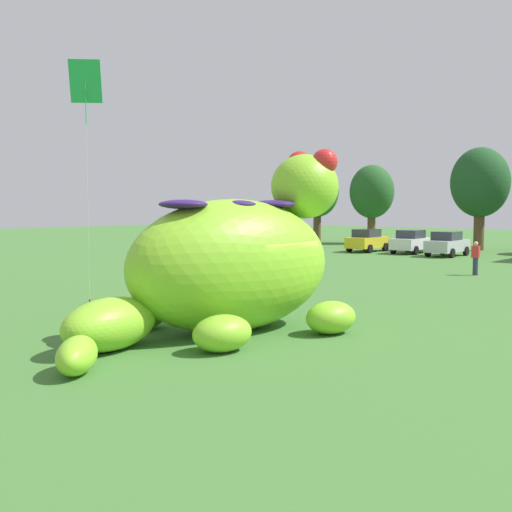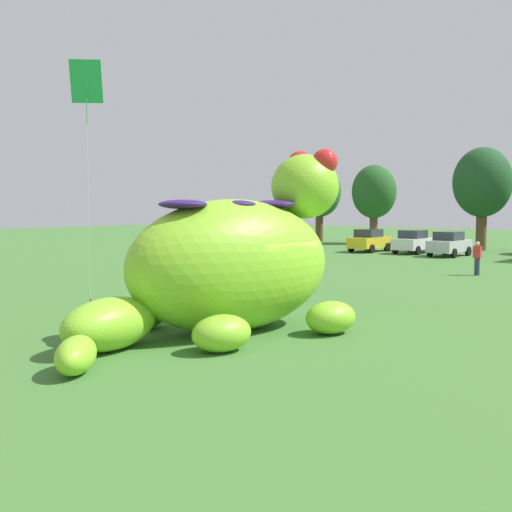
% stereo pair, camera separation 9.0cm
% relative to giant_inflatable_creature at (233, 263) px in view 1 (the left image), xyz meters
% --- Properties ---
extents(ground_plane, '(160.00, 160.00, 0.00)m').
position_rel_giant_inflatable_creature_xyz_m(ground_plane, '(0.40, 0.93, -1.91)').
color(ground_plane, '#427533').
extents(giant_inflatable_creature, '(5.86, 10.42, 5.21)m').
position_rel_giant_inflatable_creature_xyz_m(giant_inflatable_creature, '(0.00, 0.00, 0.00)').
color(giant_inflatable_creature, '#8CD12D').
rests_on(giant_inflatable_creature, ground).
extents(car_yellow, '(2.11, 4.18, 1.72)m').
position_rel_giant_inflatable_creature_xyz_m(car_yellow, '(-13.29, 29.69, -1.05)').
color(car_yellow, yellow).
rests_on(car_yellow, ground).
extents(car_white, '(2.15, 4.21, 1.72)m').
position_rel_giant_inflatable_creature_xyz_m(car_white, '(-9.93, 30.30, -1.05)').
color(car_white, white).
rests_on(car_white, ground).
extents(car_silver, '(2.03, 4.15, 1.72)m').
position_rel_giant_inflatable_creature_xyz_m(car_silver, '(-6.80, 29.46, -1.05)').
color(car_silver, '#B7BABF').
rests_on(car_silver, ground).
extents(tree_far_left, '(4.15, 4.15, 7.37)m').
position_rel_giant_inflatable_creature_xyz_m(tree_far_left, '(-24.13, 38.56, 2.91)').
color(tree_far_left, brown).
rests_on(tree_far_left, ground).
extents(tree_left, '(4.06, 4.06, 7.20)m').
position_rel_giant_inflatable_creature_xyz_m(tree_left, '(-18.39, 39.03, 2.80)').
color(tree_left, brown).
rests_on(tree_left, ground).
extents(tree_mid_left, '(4.52, 4.52, 8.02)m').
position_rel_giant_inflatable_creature_xyz_m(tree_mid_left, '(-7.43, 36.71, 3.34)').
color(tree_mid_left, brown).
rests_on(tree_mid_left, ground).
extents(spectator_near_inflatable, '(0.38, 0.26, 1.71)m').
position_rel_giant_inflatable_creature_xyz_m(spectator_near_inflatable, '(-8.13, 9.68, -1.05)').
color(spectator_near_inflatable, '#726656').
rests_on(spectator_near_inflatable, ground).
extents(spectator_mid_field, '(0.38, 0.26, 1.71)m').
position_rel_giant_inflatable_creature_xyz_m(spectator_mid_field, '(-0.52, 18.70, -1.05)').
color(spectator_mid_field, '#2D334C').
rests_on(spectator_mid_field, ground).
extents(tethered_flying_kite, '(1.13, 1.13, 8.59)m').
position_rel_giant_inflatable_creature_xyz_m(tethered_flying_kite, '(-7.45, 0.51, 5.83)').
color(tethered_flying_kite, brown).
rests_on(tethered_flying_kite, ground).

